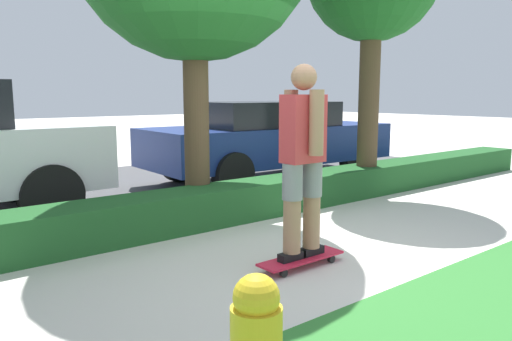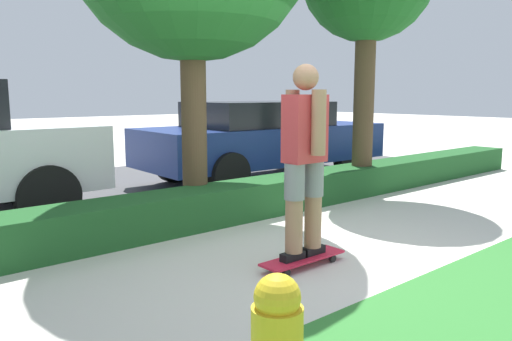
# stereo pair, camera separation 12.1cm
# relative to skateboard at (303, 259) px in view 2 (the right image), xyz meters

# --- Properties ---
(ground_plane) EXTENTS (60.00, 60.00, 0.00)m
(ground_plane) POSITION_rel_skateboard_xyz_m (0.17, 0.18, -0.07)
(ground_plane) COLOR beige
(street_asphalt) EXTENTS (14.26, 5.00, 0.01)m
(street_asphalt) POSITION_rel_skateboard_xyz_m (0.17, 4.38, -0.07)
(street_asphalt) COLOR #474749
(street_asphalt) RESTS_ON ground_plane
(hedge_row) EXTENTS (14.26, 0.60, 0.43)m
(hedge_row) POSITION_rel_skateboard_xyz_m (0.17, 1.78, 0.14)
(hedge_row) COLOR #1E5123
(hedge_row) RESTS_ON ground_plane
(skateboard) EXTENTS (0.86, 0.24, 0.09)m
(skateboard) POSITION_rel_skateboard_xyz_m (0.00, 0.00, 0.00)
(skateboard) COLOR red
(skateboard) RESTS_ON ground_plane
(skater_person) EXTENTS (0.50, 0.44, 1.69)m
(skater_person) POSITION_rel_skateboard_xyz_m (-0.00, -0.00, 0.92)
(skater_person) COLOR black
(skater_person) RESTS_ON skateboard
(parked_car_middle) EXTENTS (4.58, 1.90, 1.40)m
(parked_car_middle) POSITION_rel_skateboard_xyz_m (2.75, 3.70, 0.68)
(parked_car_middle) COLOR navy
(parked_car_middle) RESTS_ON ground_plane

